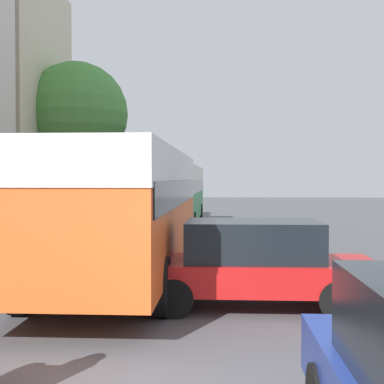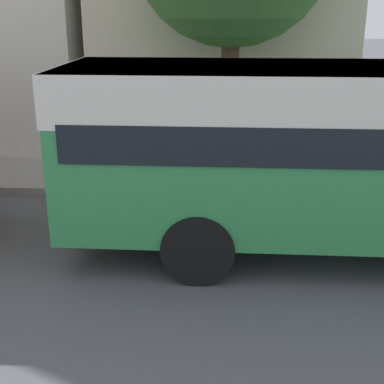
# 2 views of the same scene
# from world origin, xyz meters

# --- Properties ---
(bus_lead) EXTENTS (2.60, 9.76, 2.85)m
(bus_lead) POSITION_xyz_m (-1.68, 6.94, 1.86)
(bus_lead) COLOR #EA5B23
(bus_lead) RESTS_ON ground_plane
(bus_following) EXTENTS (2.52, 10.53, 2.80)m
(bus_following) POSITION_xyz_m (-1.79, 18.75, 1.84)
(bus_following) COLOR #2D8447
(bus_following) RESTS_ON ground_plane
(car_far_curb) EXTENTS (4.24, 1.82, 1.52)m
(car_far_curb) POSITION_xyz_m (1.03, 4.69, 0.79)
(car_far_curb) COLOR red
(car_far_curb) RESTS_ON ground_plane
(street_tree) EXTENTS (4.01, 4.01, 6.66)m
(street_tree) POSITION_xyz_m (-5.21, 15.89, 4.78)
(street_tree) COLOR brown
(street_tree) RESTS_ON sidewalk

